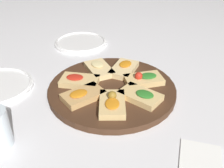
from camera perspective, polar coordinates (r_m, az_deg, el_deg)
ground_plane at (r=0.88m, az=0.00°, el=-1.72°), size 3.00×3.00×0.00m
serving_board at (r=0.87m, az=0.00°, el=-1.14°), size 0.42×0.42×0.02m
focaccia_slice_0 at (r=0.81m, az=-6.34°, el=-2.45°), size 0.15×0.13×0.03m
focaccia_slice_1 at (r=0.77m, az=0.05°, el=-4.22°), size 0.14×0.11×0.04m
focaccia_slice_2 at (r=0.81m, az=6.23°, el=-2.55°), size 0.11×0.14×0.03m
focaccia_slice_3 at (r=0.89m, az=6.88°, el=1.05°), size 0.13×0.15×0.04m
focaccia_slice_4 at (r=0.95m, az=2.62°, el=3.36°), size 0.13×0.09×0.03m
focaccia_slice_5 at (r=0.95m, az=-2.84°, el=3.32°), size 0.14×0.14×0.03m
focaccia_slice_6 at (r=0.88m, az=-7.14°, el=0.73°), size 0.09×0.13×0.03m
plate_right at (r=1.24m, az=-6.86°, el=9.04°), size 0.24×0.24×0.02m
napkin_stack at (r=0.69m, az=18.78°, el=-15.24°), size 0.12×0.10×0.01m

